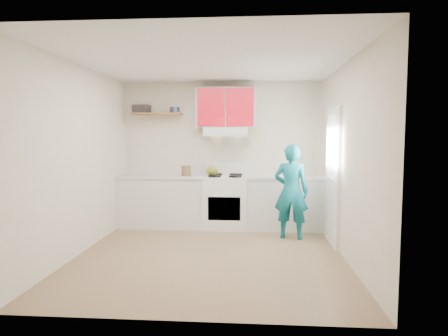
# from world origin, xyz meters

# --- Properties ---
(floor) EXTENTS (3.80, 3.80, 0.00)m
(floor) POSITION_xyz_m (0.00, 0.00, 0.00)
(floor) COLOR brown
(floor) RESTS_ON ground
(ceiling) EXTENTS (3.60, 3.80, 0.04)m
(ceiling) POSITION_xyz_m (0.00, 0.00, 2.60)
(ceiling) COLOR white
(ceiling) RESTS_ON floor
(back_wall) EXTENTS (3.60, 0.04, 2.60)m
(back_wall) POSITION_xyz_m (0.00, 1.90, 1.30)
(back_wall) COLOR beige
(back_wall) RESTS_ON floor
(front_wall) EXTENTS (3.60, 0.04, 2.60)m
(front_wall) POSITION_xyz_m (0.00, -1.90, 1.30)
(front_wall) COLOR beige
(front_wall) RESTS_ON floor
(left_wall) EXTENTS (0.04, 3.80, 2.60)m
(left_wall) POSITION_xyz_m (-1.80, 0.00, 1.30)
(left_wall) COLOR beige
(left_wall) RESTS_ON floor
(right_wall) EXTENTS (0.04, 3.80, 2.60)m
(right_wall) POSITION_xyz_m (1.80, 0.00, 1.30)
(right_wall) COLOR beige
(right_wall) RESTS_ON floor
(door) EXTENTS (0.05, 0.85, 2.05)m
(door) POSITION_xyz_m (1.78, 0.70, 1.02)
(door) COLOR white
(door) RESTS_ON floor
(door_glass) EXTENTS (0.01, 0.55, 0.95)m
(door_glass) POSITION_xyz_m (1.75, 0.70, 1.45)
(door_glass) COLOR white
(door_glass) RESTS_ON door
(counter_left) EXTENTS (1.52, 0.60, 0.90)m
(counter_left) POSITION_xyz_m (-1.04, 1.60, 0.45)
(counter_left) COLOR silver
(counter_left) RESTS_ON floor
(counter_right) EXTENTS (1.32, 0.60, 0.90)m
(counter_right) POSITION_xyz_m (1.14, 1.60, 0.45)
(counter_right) COLOR silver
(counter_right) RESTS_ON floor
(stove) EXTENTS (0.76, 0.65, 0.92)m
(stove) POSITION_xyz_m (0.10, 1.57, 0.46)
(stove) COLOR white
(stove) RESTS_ON floor
(range_hood) EXTENTS (0.76, 0.44, 0.15)m
(range_hood) POSITION_xyz_m (0.10, 1.68, 1.70)
(range_hood) COLOR silver
(range_hood) RESTS_ON back_wall
(upper_cabinets) EXTENTS (1.02, 0.33, 0.70)m
(upper_cabinets) POSITION_xyz_m (0.10, 1.73, 2.12)
(upper_cabinets) COLOR red
(upper_cabinets) RESTS_ON back_wall
(shelf) EXTENTS (0.90, 0.30, 0.04)m
(shelf) POSITION_xyz_m (-1.15, 1.75, 2.02)
(shelf) COLOR brown
(shelf) RESTS_ON back_wall
(books) EXTENTS (0.32, 0.26, 0.15)m
(books) POSITION_xyz_m (-1.44, 1.78, 2.11)
(books) COLOR #373135
(books) RESTS_ON shelf
(tin) EXTENTS (0.19, 0.19, 0.10)m
(tin) POSITION_xyz_m (-0.83, 1.77, 2.09)
(tin) COLOR #333D4C
(tin) RESTS_ON shelf
(kettle) EXTENTS (0.28, 0.28, 0.18)m
(kettle) POSITION_xyz_m (-0.14, 1.61, 1.01)
(kettle) COLOR olive
(kettle) RESTS_ON stove
(crock) EXTENTS (0.17, 0.17, 0.20)m
(crock) POSITION_xyz_m (-0.59, 1.55, 1.00)
(crock) COLOR brown
(crock) RESTS_ON counter_left
(cutting_board) EXTENTS (0.35, 0.30, 0.02)m
(cutting_board) POSITION_xyz_m (0.70, 1.56, 0.91)
(cutting_board) COLOR olive
(cutting_board) RESTS_ON counter_right
(silicone_mat) EXTENTS (0.33, 0.30, 0.01)m
(silicone_mat) POSITION_xyz_m (1.39, 1.55, 0.90)
(silicone_mat) COLOR red
(silicone_mat) RESTS_ON counter_right
(person) EXTENTS (0.61, 0.47, 1.50)m
(person) POSITION_xyz_m (1.18, 0.95, 0.75)
(person) COLOR #0D6977
(person) RESTS_ON floor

